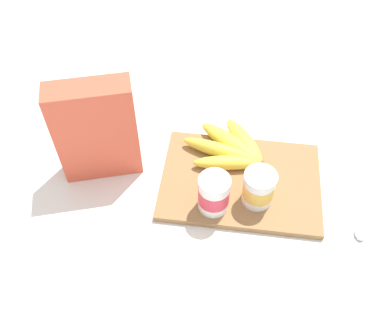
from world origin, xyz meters
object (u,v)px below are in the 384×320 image
cutting_board (240,181)px  yogurt_cup_back (214,194)px  banana_bunch (231,148)px  spoon (360,222)px  cereal_box (96,131)px  yogurt_cup_front (259,188)px

cutting_board → yogurt_cup_back: bearing=55.4°
banana_bunch → spoon: banana_bunch is taller
cutting_board → yogurt_cup_back: yogurt_cup_back is taller
cutting_board → cereal_box: 0.34m
cereal_box → yogurt_cup_front: size_ratio=2.91×
cutting_board → yogurt_cup_front: 0.08m
cutting_board → spoon: bearing=163.9°
banana_bunch → cereal_box: bearing=13.2°
yogurt_cup_front → banana_bunch: 0.14m
cereal_box → yogurt_cup_back: (-0.26, 0.09, -0.06)m
cutting_board → yogurt_cup_back: size_ratio=3.88×
yogurt_cup_front → spoon: bearing=174.0°
yogurt_cup_front → spoon: yogurt_cup_front is taller
yogurt_cup_front → yogurt_cup_back: (0.09, 0.03, 0.00)m
cutting_board → cereal_box: (0.32, -0.01, 0.12)m
cereal_box → spoon: cereal_box is taller
yogurt_cup_back → banana_bunch: (-0.03, -0.15, -0.03)m
cereal_box → yogurt_cup_back: cereal_box is taller
banana_bunch → spoon: (-0.29, 0.15, -0.03)m
yogurt_cup_front → yogurt_cup_back: size_ratio=0.92×
yogurt_cup_back → yogurt_cup_front: bearing=-162.5°
cutting_board → cereal_box: size_ratio=1.44×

